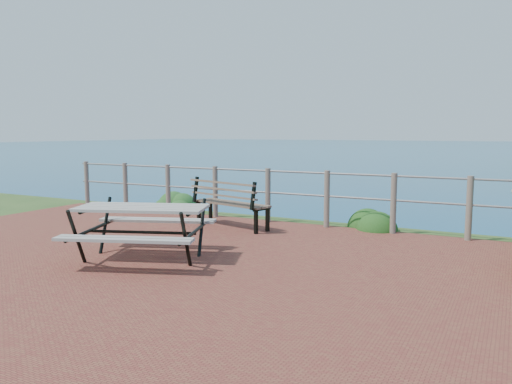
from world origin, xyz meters
TOP-DOWN VIEW (x-y plane):
  - ground at (0.00, 0.00)m, footprint 10.00×7.00m
  - ocean at (0.00, 200.00)m, footprint 1200.00×1200.00m
  - safety_railing at (0.00, 3.35)m, footprint 9.40×0.10m
  - picnic_table at (-0.24, 0.12)m, footprint 1.80×1.37m
  - park_bench at (-0.33, 2.58)m, footprint 1.58×0.76m
  - shrub_lip_west at (-2.72, 4.16)m, footprint 0.80×0.80m
  - shrub_lip_east at (1.91, 3.79)m, footprint 0.77×0.77m

SIDE VIEW (x-z plane):
  - ground at x=0.00m, z-range -0.06..0.06m
  - ocean at x=0.00m, z-range 0.00..0.00m
  - shrub_lip_west at x=-2.72m, z-range -0.27..0.27m
  - shrub_lip_east at x=1.91m, z-range -0.26..0.26m
  - picnic_table at x=-0.24m, z-range 0.10..0.80m
  - park_bench at x=-0.33m, z-range 0.14..1.00m
  - safety_railing at x=0.00m, z-range 0.07..1.07m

